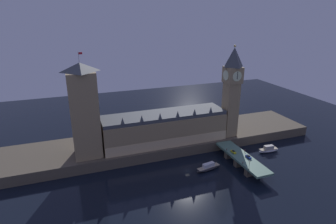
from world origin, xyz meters
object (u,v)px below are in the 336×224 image
object	(u,v)px
boat_upstream	(208,168)
pedestrian_far_rail	(227,149)
boat_downstream	(268,150)
clock_tower	(232,90)
street_lamp_near	(249,164)
car_northbound_lead	(233,152)
car_southbound_lead	(248,157)
pedestrian_near_rail	(243,163)
pedestrian_mid_walk	(245,151)
victoria_tower	(84,111)

from	to	relation	value
boat_upstream	pedestrian_far_rail	bearing A→B (deg)	24.68
boat_downstream	clock_tower	bearing A→B (deg)	131.87
clock_tower	street_lamp_near	xyz separation A→B (m)	(-14.22, -45.74, -31.02)
street_lamp_near	boat_downstream	distance (m)	42.20
pedestrian_far_rail	car_northbound_lead	bearing A→B (deg)	-58.16
clock_tower	car_southbound_lead	size ratio (longest dim) A/B	14.74
boat_upstream	boat_downstream	bearing A→B (deg)	8.02
pedestrian_far_rail	boat_upstream	world-z (taller)	pedestrian_far_rail
car_northbound_lead	pedestrian_far_rail	xyz separation A→B (m)	(-2.51, 4.04, 0.26)
clock_tower	pedestrian_near_rail	world-z (taller)	clock_tower
pedestrian_near_rail	boat_upstream	size ratio (longest dim) A/B	0.10
clock_tower	boat_upstream	distance (m)	57.86
car_northbound_lead	car_southbound_lead	size ratio (longest dim) A/B	0.95
pedestrian_near_rail	car_southbound_lead	bearing A→B (deg)	34.64
pedestrian_mid_walk	boat_downstream	xyz separation A→B (m)	(23.21, 4.77, -5.52)
pedestrian_near_rail	pedestrian_far_rail	bearing A→B (deg)	90.00
pedestrian_near_rail	boat_downstream	distance (m)	37.92
pedestrian_far_rail	car_southbound_lead	bearing A→B (deg)	-59.91
victoria_tower	street_lamp_near	bearing A→B (deg)	-30.19
pedestrian_near_rail	boat_downstream	bearing A→B (deg)	27.61
car_southbound_lead	pedestrian_near_rail	size ratio (longest dim) A/B	2.62
pedestrian_near_rail	victoria_tower	bearing A→B (deg)	153.41
car_northbound_lead	pedestrian_near_rail	distance (m)	14.37
street_lamp_near	car_southbound_lead	bearing A→B (deg)	56.29
pedestrian_mid_walk	street_lamp_near	xyz separation A→B (m)	(-10.44, -19.30, 2.82)
car_northbound_lead	boat_upstream	bearing A→B (deg)	-168.89
pedestrian_near_rail	pedestrian_far_rail	size ratio (longest dim) A/B	0.92
victoria_tower	car_southbound_lead	world-z (taller)	victoria_tower
pedestrian_near_rail	pedestrian_far_rail	world-z (taller)	pedestrian_far_rail
street_lamp_near	clock_tower	bearing A→B (deg)	72.73
pedestrian_far_rail	boat_upstream	distance (m)	19.79
clock_tower	pedestrian_far_rail	distance (m)	42.04
car_northbound_lead	pedestrian_far_rail	world-z (taller)	pedestrian_far_rail
clock_tower	victoria_tower	world-z (taller)	clock_tower
car_northbound_lead	pedestrian_mid_walk	size ratio (longest dim) A/B	2.44
pedestrian_far_rail	street_lamp_near	distance (m)	25.03
car_southbound_lead	street_lamp_near	world-z (taller)	street_lamp_near
car_southbound_lead	street_lamp_near	size ratio (longest dim) A/B	0.74
car_southbound_lead	pedestrian_far_rail	world-z (taller)	pedestrian_far_rail
pedestrian_near_rail	boat_upstream	xyz separation A→B (m)	(-17.23, 10.27, -5.57)
street_lamp_near	boat_upstream	distance (m)	25.33
victoria_tower	car_northbound_lead	size ratio (longest dim) A/B	15.34
clock_tower	car_northbound_lead	xyz separation A→B (m)	(-11.31, -24.91, -34.05)
car_southbound_lead	boat_downstream	size ratio (longest dim) A/B	0.29
boat_upstream	car_northbound_lead	bearing A→B (deg)	11.11
car_northbound_lead	pedestrian_near_rail	world-z (taller)	pedestrian_near_rail
boat_upstream	pedestrian_mid_walk	bearing A→B (deg)	4.92
pedestrian_mid_walk	clock_tower	bearing A→B (deg)	81.85
clock_tower	pedestrian_far_rail	size ratio (longest dim) A/B	35.69
car_northbound_lead	pedestrian_far_rail	size ratio (longest dim) A/B	2.30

